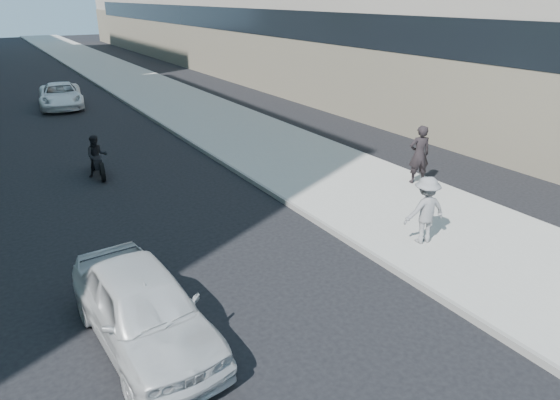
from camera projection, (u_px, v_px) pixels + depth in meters
ground at (393, 329)px, 9.20m from camera, size 160.00×160.00×0.00m
near_sidewalk at (190, 108)px, 26.90m from camera, size 5.00×120.00×0.15m
jogger at (425, 210)px, 11.85m from camera, size 1.16×0.80×1.66m
pedestrian_woman at (419, 155)px, 15.64m from camera, size 0.79×0.66×1.86m
white_sedan_near at (144, 308)px, 8.61m from camera, size 1.93×4.25×1.42m
white_sedan_far at (61, 95)px, 27.19m from camera, size 2.72×4.87×1.29m
motorcycle at (97, 158)px, 16.76m from camera, size 0.75×2.05×1.42m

